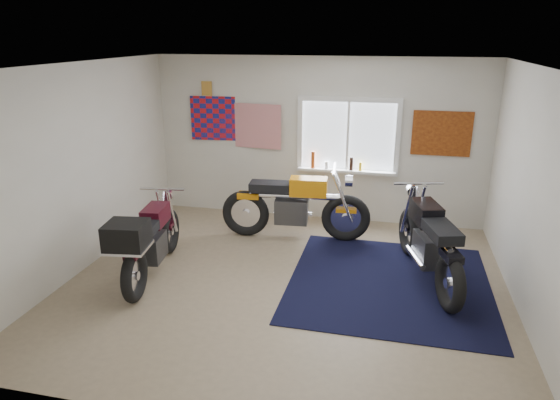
% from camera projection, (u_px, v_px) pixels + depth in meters
% --- Properties ---
extents(ground, '(5.50, 5.50, 0.00)m').
position_uv_depth(ground, '(285.00, 283.00, 6.38)').
color(ground, '#9E896B').
rests_on(ground, ground).
extents(room_shell, '(5.50, 5.50, 5.50)m').
position_uv_depth(room_shell, '(286.00, 159.00, 5.85)').
color(room_shell, white).
rests_on(room_shell, ground).
extents(navy_rug, '(2.52, 2.62, 0.01)m').
position_uv_depth(navy_rug, '(389.00, 282.00, 6.39)').
color(navy_rug, black).
rests_on(navy_rug, ground).
extents(window_assembly, '(1.66, 0.17, 1.26)m').
position_uv_depth(window_assembly, '(348.00, 141.00, 8.11)').
color(window_assembly, white).
rests_on(window_assembly, room_shell).
extents(oil_bottles, '(0.84, 0.07, 0.28)m').
position_uv_depth(oil_bottles, '(331.00, 162.00, 8.22)').
color(oil_bottles, '#983D16').
rests_on(oil_bottles, window_assembly).
extents(flag_display, '(1.60, 0.10, 1.17)m').
position_uv_depth(flag_display, '(207.00, 89.00, 8.38)').
color(flag_display, red).
rests_on(flag_display, room_shell).
extents(triumph_poster, '(0.90, 0.03, 0.70)m').
position_uv_depth(triumph_poster, '(442.00, 134.00, 7.76)').
color(triumph_poster, '#A54C14').
rests_on(triumph_poster, room_shell).
extents(yellow_triumph, '(2.30, 0.69, 1.16)m').
position_uv_depth(yellow_triumph, '(295.00, 207.00, 7.64)').
color(yellow_triumph, black).
rests_on(yellow_triumph, ground).
extents(black_chrome_bike, '(0.86, 2.19, 1.15)m').
position_uv_depth(black_chrome_bike, '(429.00, 243.00, 6.34)').
color(black_chrome_bike, black).
rests_on(black_chrome_bike, navy_rug).
extents(maroon_tourer, '(0.74, 2.05, 1.04)m').
position_uv_depth(maroon_tourer, '(148.00, 241.00, 6.32)').
color(maroon_tourer, black).
rests_on(maroon_tourer, ground).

